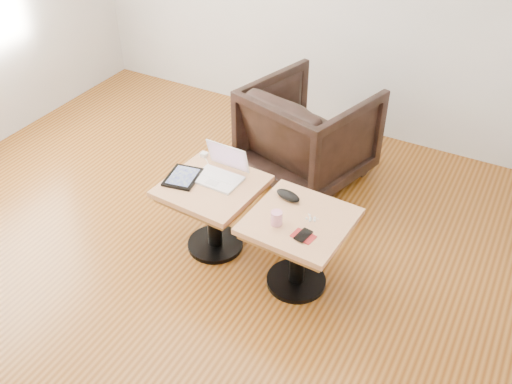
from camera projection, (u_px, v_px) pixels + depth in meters
The scene contains 11 objects.
room_shell at pixel (152, 77), 3.07m from camera, with size 4.52×4.52×2.71m.
side_table_left at pixel (213, 200), 3.75m from camera, with size 0.63×0.63×0.54m.
side_table_right at pixel (299, 236), 3.47m from camera, with size 0.62×0.62×0.54m.
laptop at pixel (221, 172), 3.71m from camera, with size 0.31×0.27×0.21m.
tablet at pixel (183, 177), 3.72m from camera, with size 0.24×0.28×0.02m.
charging_adapter at pixel (204, 155), 3.92m from camera, with size 0.04×0.04×0.03m, color white.
glasses_case at pixel (288, 195), 3.53m from camera, with size 0.17×0.07×0.05m, color black.
striped_cup at pixel (277, 218), 3.32m from camera, with size 0.07×0.07×0.09m, color #DA3D7A.
earbuds_tangle at pixel (311, 219), 3.38m from camera, with size 0.07×0.06×0.01m.
phone_on_sleeve at pixel (303, 236), 3.25m from camera, with size 0.14×0.12×0.02m.
armchair at pixel (309, 133), 4.45m from camera, with size 0.85×0.87×0.79m, color black.
Camera 1 is at (1.85, -2.22, 2.69)m, focal length 40.00 mm.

